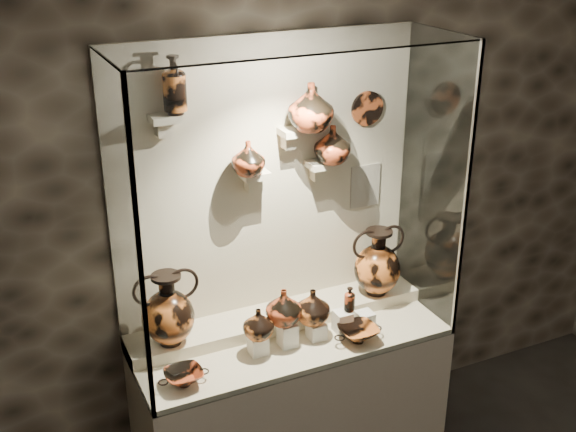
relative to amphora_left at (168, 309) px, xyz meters
The scene contains 34 objects.
wall_back 0.83m from the amphora_left, 16.66° to the left, with size 5.00×0.02×3.20m, color black.
plinth 0.95m from the amphora_left, 11.79° to the right, with size 1.70×0.60×0.80m, color beige.
front_tier 0.70m from the amphora_left, 11.79° to the right, with size 1.68×0.58×0.03m, color beige.
rear_tier 0.68m from the amphora_left, ahead, with size 1.70×0.25×0.10m, color beige.
back_panel 0.83m from the amphora_left, 16.24° to the left, with size 1.70×0.03×1.60m, color beige.
glass_front 0.91m from the amphora_left, 34.16° to the right, with size 1.70×0.01×1.60m, color white.
glass_left 0.56m from the amphora_left, 148.68° to the right, with size 0.01×0.60×1.60m, color white.
glass_right 1.56m from the amphora_left, ahead, with size 0.01×0.60×1.60m, color white.
glass_top 1.45m from the amphora_left, 11.79° to the right, with size 1.70×0.60×0.01m, color white.
frame_post_left 0.69m from the amphora_left, 116.49° to the right, with size 0.02×0.02×1.60m, color gray.
frame_post_right 1.61m from the amphora_left, 16.00° to the right, with size 0.02×0.02×1.60m, color gray.
pedestal_a 0.50m from the amphora_left, 23.87° to the right, with size 0.09×0.09×0.10m, color silver.
pedestal_b 0.64m from the amphora_left, 17.37° to the right, with size 0.09×0.09×0.13m, color silver.
pedestal_c 0.80m from the amphora_left, 13.60° to the right, with size 0.09×0.09×0.09m, color silver.
pedestal_d 0.95m from the amphora_left, 11.28° to the right, with size 0.09×0.09×0.12m, color silver.
pedestal_e 1.09m from the amphora_left, ahead, with size 0.09×0.09×0.08m, color silver.
bracket_ul 0.96m from the amphora_left, 53.61° to the left, with size 0.14×0.12×0.04m, color beige.
bracket_ca 0.81m from the amphora_left, 11.58° to the left, with size 0.14×0.12×0.04m, color beige.
bracket_cb 1.09m from the amphora_left, ahead, with size 0.10×0.12×0.04m, color beige.
bracket_cc 1.10m from the amphora_left, ahead, with size 0.14×0.12×0.04m, color beige.
amphora_left is the anchor object (origin of this frame).
amphora_right 1.23m from the amphora_left, ahead, with size 0.32×0.32×0.40m, color #CE6627, non-canonical shape.
jug_a 0.46m from the amphora_left, 25.66° to the right, with size 0.16×0.16×0.17m, color #CE6627.
jug_b 0.59m from the amphora_left, 16.72° to the right, with size 0.19×0.19×0.20m, color #B0411F.
jug_c 0.76m from the amphora_left, 12.79° to the right, with size 0.19×0.19×0.20m, color #CE6627.
lekythos_small 0.97m from the amphora_left, 11.28° to the right, with size 0.07×0.07×0.16m, color #B0411F, non-canonical shape.
kylix_left 0.36m from the amphora_left, 94.19° to the right, with size 0.24×0.20×0.10m, color #B0411F, non-canonical shape.
kylix_right 1.01m from the amphora_left, 18.28° to the right, with size 0.27×0.23×0.11m, color #CE6627, non-canonical shape.
lekythos_tall 1.13m from the amphora_left, 35.34° to the left, with size 0.12×0.12×0.30m, color #CE6627, non-canonical shape.
ovoid_vase_a 0.86m from the amphora_left, ahead, with size 0.17×0.17×0.18m, color #B0411F.
ovoid_vase_b 1.24m from the amphora_left, ahead, with size 0.23×0.23×0.24m, color #B0411F.
ovoid_vase_c 1.20m from the amphora_left, ahead, with size 0.19×0.19×0.20m, color #B0411F.
wall_plate 1.50m from the amphora_left, ahead, with size 0.19×0.19×0.02m, color #B54D23.
info_placard 1.30m from the amphora_left, ahead, with size 0.19×0.01×0.25m, color beige.
Camera 1 is at (-1.42, -0.80, 2.96)m, focal length 45.00 mm.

